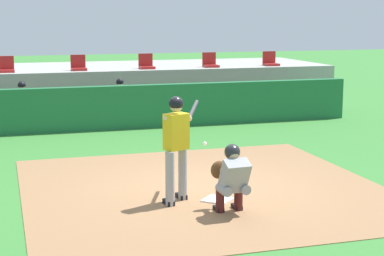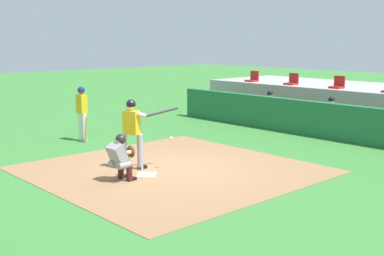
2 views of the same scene
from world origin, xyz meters
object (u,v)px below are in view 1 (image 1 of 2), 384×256
batter_at_plate (177,142)px  stadium_seat_5 (270,62)px  stadium_seat_1 (6,68)px  home_plate (218,199)px  dugout_player_1 (121,100)px  stadium_seat_3 (146,64)px  stadium_seat_2 (79,66)px  dugout_player_0 (23,104)px  catcher_crouched (231,176)px  stadium_seat_4 (210,63)px

batter_at_plate → stadium_seat_5: 11.79m
stadium_seat_5 → stadium_seat_1: bearing=180.0°
home_plate → stadium_seat_5: bearing=62.0°
dugout_player_1 → stadium_seat_3: (1.22, 2.03, 0.86)m
stadium_seat_1 → stadium_seat_2: size_ratio=1.00×
home_plate → dugout_player_0: 8.66m
stadium_seat_3 → batter_at_plate: bearing=-99.9°
batter_at_plate → stadium_seat_5: size_ratio=3.76×
catcher_crouched → home_plate: bearing=88.5°
home_plate → catcher_crouched: bearing=-91.5°
dugout_player_1 → stadium_seat_2: 2.40m
home_plate → dugout_player_1: 8.17m
stadium_seat_1 → stadium_seat_5: 8.67m
stadium_seat_2 → stadium_seat_3: same height
home_plate → dugout_player_0: (-2.88, 8.14, 0.65)m
dugout_player_1 → stadium_seat_5: 5.98m
catcher_crouched → stadium_seat_1: size_ratio=3.87×
home_plate → stadium_seat_1: 10.79m
batter_at_plate → stadium_seat_3: bearing=80.1°
home_plate → batter_at_plate: (-0.68, 0.11, 1.01)m
dugout_player_1 → stadium_seat_1: 3.82m
batter_at_plate → stadium_seat_2: (-0.40, 10.07, 0.50)m
catcher_crouched → dugout_player_1: size_ratio=1.43×
stadium_seat_2 → stadium_seat_3: (2.17, 0.00, 0.00)m
home_plate → stadium_seat_1: size_ratio=0.92×
dugout_player_1 → stadium_seat_5: bearing=20.1°
dugout_player_0 → stadium_seat_4: (6.13, 2.03, 0.86)m
batter_at_plate → stadium_seat_5: stadium_seat_5 is taller
stadium_seat_3 → stadium_seat_4: same height
stadium_seat_3 → catcher_crouched: bearing=-95.8°
home_plate → stadium_seat_2: stadium_seat_2 is taller
catcher_crouched → stadium_seat_2: 10.98m
catcher_crouched → dugout_player_1: bearing=90.8°
dugout_player_0 → stadium_seat_3: bearing=27.2°
dugout_player_1 → stadium_seat_4: stadium_seat_4 is taller
catcher_crouched → dugout_player_1: (-0.12, 8.85, 0.07)m
catcher_crouched → batter_at_plate: bearing=129.2°
catcher_crouched → stadium_seat_5: stadium_seat_5 is taller
home_plate → stadium_seat_4: stadium_seat_4 is taller
dugout_player_1 → stadium_seat_4: 4.04m
home_plate → stadium_seat_3: stadium_seat_3 is taller
batter_at_plate → dugout_player_1: (0.55, 8.04, -0.36)m
stadium_seat_3 → stadium_seat_5: size_ratio=1.00×
batter_at_plate → stadium_seat_4: size_ratio=3.76×
batter_at_plate → dugout_player_0: (-2.20, 8.04, -0.36)m
stadium_seat_2 → batter_at_plate: bearing=-87.7°
batter_at_plate → stadium_seat_4: 10.83m
stadium_seat_2 → stadium_seat_5: 6.50m
dugout_player_1 → stadium_seat_4: size_ratio=2.71×
batter_at_plate → dugout_player_1: 8.07m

